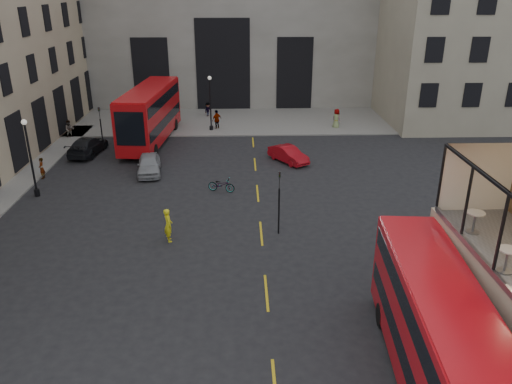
{
  "coord_description": "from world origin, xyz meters",
  "views": [
    {
      "loc": [
        -3.1,
        -13.65,
        13.3
      ],
      "look_at": [
        -2.33,
        11.04,
        3.0
      ],
      "focal_mm": 35.0,
      "sensor_mm": 36.0,
      "label": 1
    }
  ],
  "objects_px": {
    "pedestrian_d": "(336,119)",
    "cafe_table_mid": "(507,257)",
    "pedestrian_a": "(70,130)",
    "cafe_table_far": "(475,219)",
    "traffic_light_far": "(101,123)",
    "bus_far": "(150,112)",
    "bicycle": "(221,185)",
    "pedestrian_c": "(217,120)",
    "traffic_light_near": "(279,195)",
    "car_c": "(88,146)",
    "pedestrian_b": "(208,110)",
    "car_a": "(149,164)",
    "street_lamp_a": "(31,163)",
    "cyclist": "(168,225)",
    "street_lamp_b": "(211,107)",
    "car_b": "(288,154)",
    "pedestrian_e": "(42,168)",
    "bus_near": "(437,331)"
  },
  "relations": [
    {
      "from": "pedestrian_d",
      "to": "cafe_table_mid",
      "type": "height_order",
      "value": "cafe_table_mid"
    },
    {
      "from": "pedestrian_a",
      "to": "cafe_table_far",
      "type": "distance_m",
      "value": 38.17
    },
    {
      "from": "traffic_light_far",
      "to": "bus_far",
      "type": "relative_size",
      "value": 0.3
    },
    {
      "from": "bicycle",
      "to": "pedestrian_c",
      "type": "xyz_separation_m",
      "value": [
        -0.96,
        16.11,
        0.48
      ]
    },
    {
      "from": "traffic_light_near",
      "to": "bus_far",
      "type": "distance_m",
      "value": 21.08
    },
    {
      "from": "car_c",
      "to": "pedestrian_b",
      "type": "height_order",
      "value": "pedestrian_b"
    },
    {
      "from": "bus_far",
      "to": "traffic_light_far",
      "type": "bearing_deg",
      "value": -147.23
    },
    {
      "from": "car_a",
      "to": "street_lamp_a",
      "type": "bearing_deg",
      "value": -156.33
    },
    {
      "from": "pedestrian_c",
      "to": "cafe_table_mid",
      "type": "xyz_separation_m",
      "value": [
        10.94,
        -34.33,
        4.17
      ]
    },
    {
      "from": "street_lamp_a",
      "to": "car_a",
      "type": "bearing_deg",
      "value": 31.32
    },
    {
      "from": "car_a",
      "to": "cyclist",
      "type": "xyz_separation_m",
      "value": [
        2.89,
        -10.91,
        0.26
      ]
    },
    {
      "from": "street_lamp_b",
      "to": "bicycle",
      "type": "xyz_separation_m",
      "value": [
        1.5,
        -15.59,
        -1.89
      ]
    },
    {
      "from": "street_lamp_a",
      "to": "car_b",
      "type": "bearing_deg",
      "value": 20.17
    },
    {
      "from": "street_lamp_b",
      "to": "pedestrian_a",
      "type": "relative_size",
      "value": 3.09
    },
    {
      "from": "traffic_light_near",
      "to": "pedestrian_c",
      "type": "xyz_separation_m",
      "value": [
        -4.46,
        22.52,
        -1.45
      ]
    },
    {
      "from": "pedestrian_a",
      "to": "pedestrian_b",
      "type": "bearing_deg",
      "value": 14.57
    },
    {
      "from": "street_lamp_a",
      "to": "bus_far",
      "type": "distance_m",
      "value": 13.75
    },
    {
      "from": "traffic_light_far",
      "to": "bicycle",
      "type": "height_order",
      "value": "traffic_light_far"
    },
    {
      "from": "traffic_light_far",
      "to": "street_lamp_b",
      "type": "xyz_separation_m",
      "value": [
        9.0,
        6.0,
        -0.03
      ]
    },
    {
      "from": "traffic_light_near",
      "to": "cafe_table_far",
      "type": "bearing_deg",
      "value": -53.62
    },
    {
      "from": "cafe_table_mid",
      "to": "cafe_table_far",
      "type": "xyz_separation_m",
      "value": [
        0.17,
        2.79,
        0.01
      ]
    },
    {
      "from": "car_c",
      "to": "pedestrian_a",
      "type": "distance_m",
      "value": 5.56
    },
    {
      "from": "street_lamp_b",
      "to": "pedestrian_a",
      "type": "bearing_deg",
      "value": -170.37
    },
    {
      "from": "pedestrian_a",
      "to": "pedestrian_c",
      "type": "distance_m",
      "value": 13.81
    },
    {
      "from": "street_lamp_a",
      "to": "pedestrian_e",
      "type": "height_order",
      "value": "street_lamp_a"
    },
    {
      "from": "car_a",
      "to": "car_b",
      "type": "relative_size",
      "value": 1.08
    },
    {
      "from": "car_a",
      "to": "pedestrian_b",
      "type": "relative_size",
      "value": 2.59
    },
    {
      "from": "street_lamp_a",
      "to": "bus_near",
      "type": "bearing_deg",
      "value": -41.24
    },
    {
      "from": "cyclist",
      "to": "cafe_table_mid",
      "type": "distance_m",
      "value": 17.37
    },
    {
      "from": "car_b",
      "to": "pedestrian_d",
      "type": "bearing_deg",
      "value": 26.51
    },
    {
      "from": "car_b",
      "to": "pedestrian_e",
      "type": "xyz_separation_m",
      "value": [
        -18.52,
        -3.14,
        0.15
      ]
    },
    {
      "from": "bicycle",
      "to": "bus_near",
      "type": "bearing_deg",
      "value": -139.6
    },
    {
      "from": "street_lamp_b",
      "to": "car_c",
      "type": "height_order",
      "value": "street_lamp_b"
    },
    {
      "from": "bus_far",
      "to": "pedestrian_e",
      "type": "xyz_separation_m",
      "value": [
        -6.63,
        -9.09,
        -1.97
      ]
    },
    {
      "from": "traffic_light_near",
      "to": "cafe_table_far",
      "type": "xyz_separation_m",
      "value": [
        6.65,
        -9.03,
        2.73
      ]
    },
    {
      "from": "bicycle",
      "to": "pedestrian_d",
      "type": "bearing_deg",
      "value": -17.14
    },
    {
      "from": "bus_far",
      "to": "pedestrian_c",
      "type": "height_order",
      "value": "bus_far"
    },
    {
      "from": "street_lamp_a",
      "to": "car_c",
      "type": "distance_m",
      "value": 9.28
    },
    {
      "from": "bus_near",
      "to": "cyclist",
      "type": "distance_m",
      "value": 15.6
    },
    {
      "from": "pedestrian_d",
      "to": "cyclist",
      "type": "bearing_deg",
      "value": 112.53
    },
    {
      "from": "traffic_light_near",
      "to": "bicycle",
      "type": "relative_size",
      "value": 1.99
    },
    {
      "from": "bus_near",
      "to": "car_b",
      "type": "height_order",
      "value": "bus_near"
    },
    {
      "from": "car_a",
      "to": "car_c",
      "type": "height_order",
      "value": "car_c"
    },
    {
      "from": "bicycle",
      "to": "cafe_table_mid",
      "type": "distance_m",
      "value": 21.3
    },
    {
      "from": "car_a",
      "to": "traffic_light_near",
      "type": "bearing_deg",
      "value": -55.94
    },
    {
      "from": "street_lamp_a",
      "to": "cyclist",
      "type": "bearing_deg",
      "value": -34.36
    },
    {
      "from": "bus_near",
      "to": "car_a",
      "type": "height_order",
      "value": "bus_near"
    },
    {
      "from": "car_b",
      "to": "bicycle",
      "type": "height_order",
      "value": "car_b"
    },
    {
      "from": "cyclist",
      "to": "pedestrian_d",
      "type": "xyz_separation_m",
      "value": [
        13.6,
        23.27,
        0.01
      ]
    },
    {
      "from": "pedestrian_d",
      "to": "cafe_table_far",
      "type": "xyz_separation_m",
      "value": [
        -0.76,
        -31.59,
        4.18
      ]
    }
  ]
}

